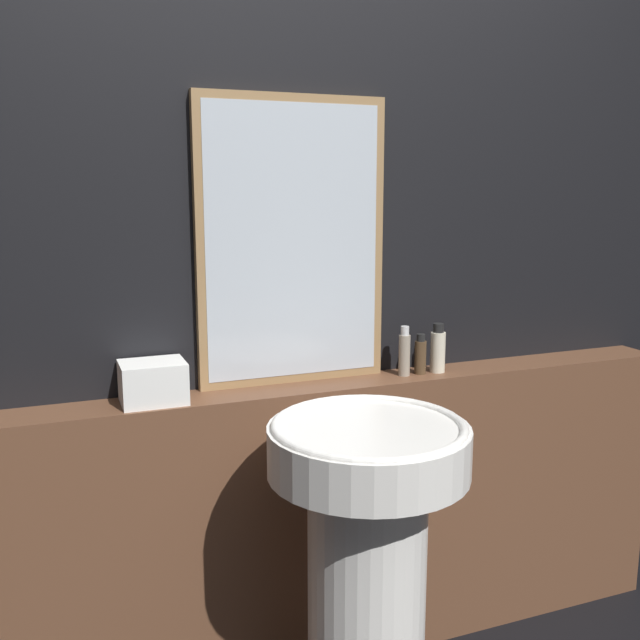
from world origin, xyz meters
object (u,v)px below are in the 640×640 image
Objects in this scene: lotion_bottle at (438,350)px; shampoo_bottle at (404,353)px; pedestal_sink at (367,562)px; towel_stack at (153,382)px; mirror at (293,243)px; conditioner_bottle at (420,355)px.

shampoo_bottle is at bearing 180.00° from lotion_bottle.
pedestal_sink is 0.75m from towel_stack.
mirror is (-0.03, 0.48, 0.79)m from pedestal_sink.
mirror is 4.83× the size of towel_stack.
conditioner_bottle is (0.06, 0.00, -0.01)m from shampoo_bottle.
shampoo_bottle is 0.12m from lotion_bottle.
mirror reaches higher than shampoo_bottle.
mirror is 0.59m from lotion_bottle.
pedestal_sink is at bearing -41.73° from towel_stack.
shampoo_bottle is at bearing -10.23° from mirror.
mirror is 5.36× the size of lotion_bottle.
shampoo_bottle is at bearing 180.00° from conditioner_bottle.
mirror is 6.57× the size of conditioner_bottle.
lotion_bottle reaches higher than conditioner_bottle.
towel_stack is 1.36× the size of conditioner_bottle.
lotion_bottle is (0.91, 0.00, 0.02)m from towel_stack.
lotion_bottle is at bearing 43.26° from pedestal_sink.
shampoo_bottle is (0.32, 0.41, 0.43)m from pedestal_sink.
pedestal_sink is 5.29× the size of towel_stack.
mirror is 0.50m from shampoo_bottle.
lotion_bottle is (0.12, 0.00, 0.00)m from shampoo_bottle.
towel_stack is 1.11× the size of lotion_bottle.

